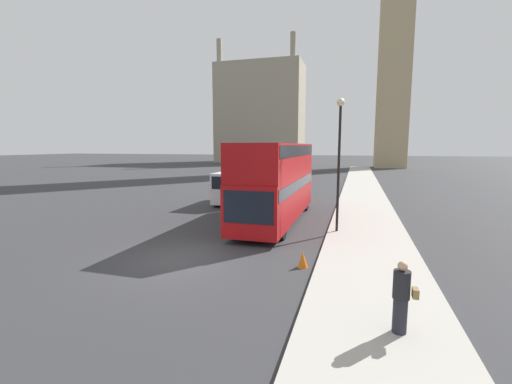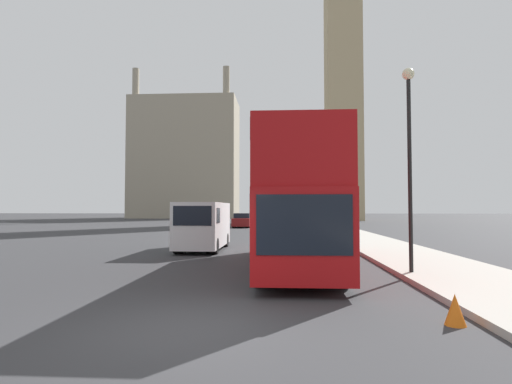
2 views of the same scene
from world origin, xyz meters
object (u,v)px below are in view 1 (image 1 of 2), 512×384
at_px(white_van, 236,186).
at_px(pedestrian, 401,297).
at_px(parked_sedan, 291,171).
at_px(red_double_decker_bus, 277,179).
at_px(street_lamp, 339,146).

height_order(white_van, pedestrian, white_van).
xyz_separation_m(white_van, parked_sedan, (-0.29, 23.48, -0.55)).
bearing_deg(white_van, red_double_decker_bus, -50.43).
bearing_deg(red_double_decker_bus, parked_sedan, 99.06).
height_order(red_double_decker_bus, parked_sedan, red_double_decker_bus).
xyz_separation_m(red_double_decker_bus, street_lamp, (3.37, -1.96, 1.77)).
height_order(white_van, street_lamp, street_lamp).
bearing_deg(parked_sedan, street_lamp, -75.46).
xyz_separation_m(pedestrian, parked_sedan, (-9.77, 39.41, -0.26)).
height_order(red_double_decker_bus, pedestrian, red_double_decker_bus).
distance_m(white_van, street_lamp, 10.86).
xyz_separation_m(street_lamp, parked_sedan, (-7.94, 30.62, -3.46)).
relative_size(street_lamp, parked_sedan, 1.39).
bearing_deg(street_lamp, red_double_decker_bus, 149.85).
distance_m(red_double_decker_bus, street_lamp, 4.28).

